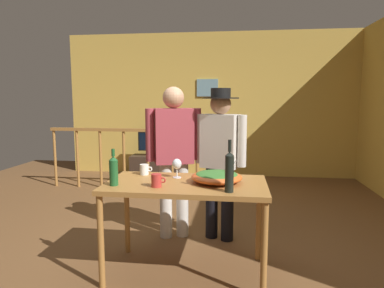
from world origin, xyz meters
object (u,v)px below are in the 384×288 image
(stair_railing, at_px, (161,151))
(flat_screen_tv, at_px, (154,142))
(salad_bowl, at_px, (217,176))
(wine_bottle_green, at_px, (114,170))
(wine_bottle_dark, at_px, (229,171))
(person_standing_left, at_px, (174,150))
(serving_table, at_px, (186,192))
(tv_console, at_px, (155,166))
(mug_red, at_px, (157,180))
(framed_picture, at_px, (207,88))
(wine_glass, at_px, (177,165))
(person_standing_right, at_px, (220,152))
(mug_white, at_px, (144,169))

(stair_railing, bearing_deg, flat_screen_tv, 110.36)
(salad_bowl, distance_m, wine_bottle_green, 0.85)
(wine_bottle_dark, bearing_deg, person_standing_left, 121.05)
(wine_bottle_dark, bearing_deg, serving_table, 145.61)
(serving_table, xyz_separation_m, wine_bottle_dark, (0.36, -0.25, 0.25))
(tv_console, height_order, mug_red, mug_red)
(framed_picture, distance_m, person_standing_left, 3.16)
(flat_screen_tv, bearing_deg, mug_red, -75.89)
(wine_bottle_dark, relative_size, wine_bottle_green, 1.32)
(salad_bowl, relative_size, wine_glass, 2.51)
(tv_console, height_order, person_standing_left, person_standing_left)
(stair_railing, height_order, person_standing_right, person_standing_right)
(framed_picture, distance_m, serving_table, 3.96)
(mug_white, bearing_deg, wine_glass, -14.38)
(wine_glass, bearing_deg, wine_bottle_dark, -41.08)
(wine_glass, distance_m, person_standing_left, 0.62)
(flat_screen_tv, height_order, person_standing_left, person_standing_left)
(flat_screen_tv, distance_m, wine_bottle_dark, 4.06)
(mug_white, bearing_deg, stair_railing, 99.16)
(serving_table, xyz_separation_m, wine_glass, (-0.11, 0.16, 0.20))
(salad_bowl, height_order, wine_bottle_dark, wine_bottle_dark)
(salad_bowl, bearing_deg, wine_bottle_dark, -68.96)
(flat_screen_tv, relative_size, mug_white, 5.23)
(stair_railing, bearing_deg, tv_console, 109.72)
(serving_table, relative_size, wine_bottle_green, 4.47)
(flat_screen_tv, xyz_separation_m, wine_glass, (1.03, -3.35, 0.24))
(tv_console, distance_m, person_standing_left, 3.02)
(stair_railing, bearing_deg, wine_bottle_green, -85.00)
(mug_white, height_order, mug_red, mug_red)
(tv_console, height_order, wine_bottle_dark, wine_bottle_dark)
(tv_console, height_order, flat_screen_tv, flat_screen_tv)
(framed_picture, bearing_deg, stair_railing, -118.31)
(tv_console, height_order, wine_glass, wine_glass)
(mug_red, distance_m, person_standing_right, 1.04)
(salad_bowl, distance_m, person_standing_right, 0.73)
(tv_console, relative_size, person_standing_left, 0.56)
(wine_glass, bearing_deg, framed_picture, 90.78)
(wine_bottle_green, distance_m, person_standing_left, 0.98)
(wine_glass, distance_m, wine_bottle_green, 0.56)
(stair_railing, xyz_separation_m, tv_console, (-0.33, 0.92, -0.43))
(person_standing_left, bearing_deg, wine_bottle_green, 51.44)
(person_standing_left, bearing_deg, framed_picture, -111.35)
(wine_glass, bearing_deg, salad_bowl, -18.97)
(framed_picture, height_order, stair_railing, framed_picture)
(flat_screen_tv, distance_m, mug_white, 3.35)
(mug_white, xyz_separation_m, person_standing_left, (0.18, 0.52, 0.11))
(framed_picture, relative_size, wine_glass, 2.37)
(framed_picture, bearing_deg, wine_glass, -89.22)
(wine_glass, height_order, mug_red, wine_glass)
(serving_table, height_order, person_standing_left, person_standing_left)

